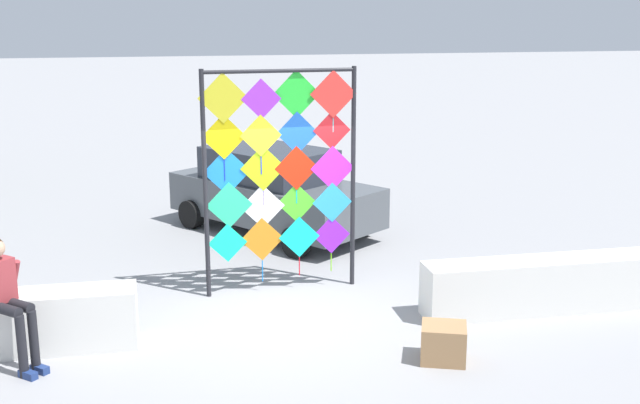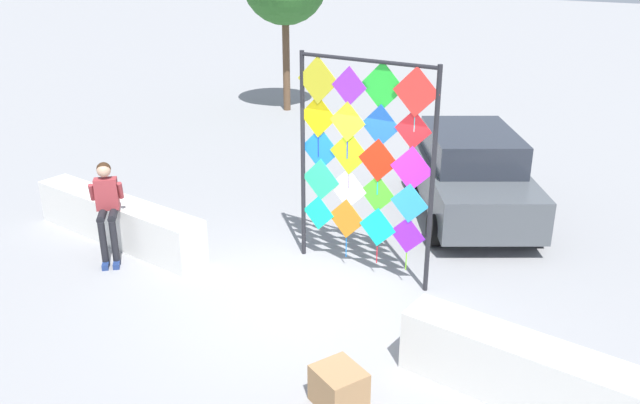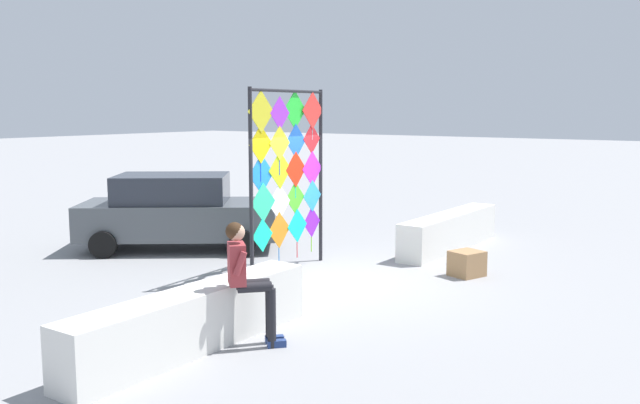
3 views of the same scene
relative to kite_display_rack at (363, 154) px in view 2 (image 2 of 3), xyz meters
The scene contains 7 objects.
ground 2.29m from the kite_display_rack, 97.50° to the right, with size 120.00×120.00×0.00m, color gray.
plaza_ledge_left 4.57m from the kite_display_rack, 158.68° to the right, with size 3.83×0.57×0.77m, color silver.
plaza_ledge_right 4.30m from the kite_display_rack, 22.96° to the right, with size 3.83×0.57×0.77m, color silver.
kite_display_rack is the anchor object (origin of this frame).
seated_vendor 4.21m from the kite_display_rack, 149.85° to the right, with size 0.76×0.74×1.61m.
parked_car 3.46m from the kite_display_rack, 83.90° to the left, with size 3.90×4.38×1.61m.
cardboard_box_large 3.68m from the kite_display_rack, 61.04° to the right, with size 0.54×0.49×0.46m, color #9E754C.
Camera 2 is at (5.09, -6.52, 4.80)m, focal length 36.14 mm.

